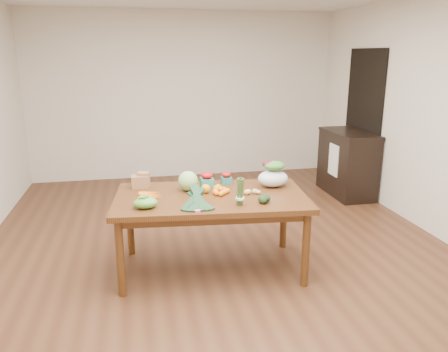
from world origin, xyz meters
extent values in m
plane|color=#52301C|center=(0.00, 0.00, 0.00)|extent=(6.00, 6.00, 0.00)
cube|color=beige|center=(0.00, 3.00, 1.35)|extent=(5.00, 0.02, 2.70)
cube|color=beige|center=(0.00, -3.00, 1.35)|extent=(5.00, 0.02, 2.70)
cube|color=beige|center=(2.50, 0.00, 1.35)|extent=(0.02, 6.00, 2.70)
cube|color=#4F2E12|center=(-0.15, -0.45, 0.38)|extent=(1.86, 1.15, 0.75)
cube|color=black|center=(2.48, 1.60, 1.05)|extent=(0.02, 1.00, 2.10)
cube|color=black|center=(2.22, 1.48, 0.47)|extent=(0.52, 1.02, 0.94)
cube|color=white|center=(1.96, 1.40, 0.55)|extent=(0.02, 0.28, 0.45)
sphere|color=#8ABC6C|center=(-0.34, -0.26, 0.85)|extent=(0.19, 0.19, 0.19)
sphere|color=orange|center=(-0.19, -0.37, 0.79)|extent=(0.09, 0.09, 0.09)
sphere|color=#F15C0E|center=(-0.06, -0.34, 0.79)|extent=(0.07, 0.07, 0.07)
sphere|color=orange|center=(-0.08, -0.36, 0.79)|extent=(0.07, 0.07, 0.07)
ellipsoid|color=green|center=(-0.76, -0.68, 0.80)|extent=(0.21, 0.16, 0.09)
ellipsoid|color=tan|center=(0.18, -0.49, 0.77)|extent=(0.06, 0.05, 0.05)
ellipsoid|color=#DDCD7F|center=(0.20, -0.49, 0.77)|extent=(0.06, 0.05, 0.05)
ellipsoid|color=tan|center=(0.27, -0.49, 0.77)|extent=(0.06, 0.05, 0.05)
ellipsoid|color=tan|center=(0.14, -0.42, 0.77)|extent=(0.05, 0.04, 0.04)
ellipsoid|color=#DAB97E|center=(0.29, -0.50, 0.77)|extent=(0.05, 0.04, 0.04)
ellipsoid|color=black|center=(0.26, -0.76, 0.78)|extent=(0.10, 0.12, 0.07)
ellipsoid|color=black|center=(0.30, -0.72, 0.79)|extent=(0.10, 0.12, 0.07)
camera|label=1|loc=(-0.80, -4.26, 2.02)|focal=35.00mm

